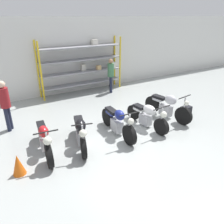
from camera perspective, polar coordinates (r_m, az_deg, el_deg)
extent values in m
plane|color=#9EA3A0|center=(7.23, 1.64, -6.18)|extent=(30.00, 30.00, 0.00)
cube|color=silver|center=(11.09, -13.12, 13.84)|extent=(30.00, 0.08, 3.60)
cylinder|color=gold|center=(10.27, -18.07, 9.81)|extent=(0.08, 0.08, 2.65)
cylinder|color=gold|center=(11.87, 2.10, 12.73)|extent=(0.08, 0.08, 2.65)
cylinder|color=gold|center=(10.79, -18.81, 10.36)|extent=(0.08, 0.08, 2.65)
cylinder|color=gold|center=(12.33, 0.68, 13.16)|extent=(0.08, 0.08, 2.65)
cube|color=gray|center=(11.36, -7.64, 7.47)|extent=(4.16, 0.55, 0.05)
cube|color=gray|center=(11.21, -7.81, 10.41)|extent=(4.16, 0.55, 0.05)
cube|color=gray|center=(11.09, -7.99, 13.43)|extent=(4.16, 0.55, 0.05)
cube|color=gray|center=(11.00, -8.17, 16.51)|extent=(4.16, 0.55, 0.05)
cube|color=tan|center=(11.44, -3.52, 11.53)|extent=(0.22, 0.21, 0.21)
cube|color=silver|center=(11.47, -4.59, 17.74)|extent=(0.30, 0.24, 0.26)
cube|color=silver|center=(11.34, -7.52, 11.49)|extent=(0.24, 0.21, 0.30)
cube|color=silver|center=(11.84, 0.38, 12.22)|extent=(0.23, 0.27, 0.30)
cylinder|color=black|center=(5.94, -16.08, -10.94)|extent=(0.20, 0.65, 0.64)
cylinder|color=black|center=(7.17, -18.05, -4.83)|extent=(0.20, 0.65, 0.64)
cube|color=#ADADB2|center=(6.61, -17.20, -7.63)|extent=(0.29, 0.44, 0.34)
ellipsoid|color=#B2191E|center=(6.24, -17.45, -4.89)|extent=(0.31, 0.45, 0.31)
cube|color=black|center=(6.69, -18.02, -3.40)|extent=(0.27, 0.52, 0.10)
cube|color=#B2191E|center=(6.82, -18.04, -3.72)|extent=(0.23, 0.37, 0.12)
cylinder|color=#ADADB2|center=(5.78, -16.49, -8.09)|extent=(0.06, 0.06, 0.67)
sphere|color=silver|center=(5.65, -16.54, -7.23)|extent=(0.22, 0.22, 0.22)
cylinder|color=black|center=(5.64, -16.94, -5.05)|extent=(0.61, 0.10, 0.04)
cylinder|color=black|center=(6.10, -7.43, -9.30)|extent=(0.29, 0.61, 0.60)
cylinder|color=black|center=(7.29, -8.84, -3.53)|extent=(0.29, 0.61, 0.60)
cube|color=#ADADB2|center=(6.74, -8.23, -6.17)|extent=(0.36, 0.56, 0.43)
ellipsoid|color=black|center=(6.39, -8.28, -3.49)|extent=(0.45, 0.58, 0.37)
cube|color=black|center=(6.86, -8.75, -2.00)|extent=(0.38, 0.51, 0.10)
cube|color=black|center=(6.95, -8.76, -2.46)|extent=(0.30, 0.37, 0.12)
cylinder|color=#ADADB2|center=(5.94, -7.63, -6.39)|extent=(0.06, 0.06, 0.70)
sphere|color=silver|center=(5.81, -7.61, -5.56)|extent=(0.21, 0.21, 0.21)
cylinder|color=black|center=(5.80, -7.85, -3.27)|extent=(0.55, 0.20, 0.04)
cylinder|color=black|center=(6.65, 4.56, -6.00)|extent=(0.17, 0.64, 0.64)
cylinder|color=black|center=(7.76, -1.18, -1.32)|extent=(0.17, 0.64, 0.64)
cube|color=#ADADB2|center=(7.24, 1.26, -3.55)|extent=(0.26, 0.48, 0.39)
ellipsoid|color=navy|center=(6.91, 1.99, -0.82)|extent=(0.30, 0.45, 0.33)
cube|color=black|center=(7.36, -0.11, 0.37)|extent=(0.26, 0.61, 0.10)
cube|color=navy|center=(7.44, -0.31, -0.12)|extent=(0.21, 0.43, 0.12)
cylinder|color=#ADADB2|center=(6.50, 4.56, -3.33)|extent=(0.05, 0.05, 0.68)
sphere|color=silver|center=(6.38, 4.94, -2.45)|extent=(0.19, 0.19, 0.19)
cylinder|color=black|center=(6.37, 4.52, -0.51)|extent=(0.65, 0.07, 0.04)
cylinder|color=black|center=(7.33, 12.72, -3.80)|extent=(0.17, 0.58, 0.57)
cylinder|color=black|center=(8.24, 5.62, -0.10)|extent=(0.17, 0.58, 0.57)
cube|color=#ADADB2|center=(7.81, 8.70, -1.91)|extent=(0.27, 0.45, 0.36)
ellipsoid|color=silver|center=(7.53, 9.77, 0.51)|extent=(0.33, 0.56, 0.35)
cube|color=black|center=(7.90, 7.14, 1.40)|extent=(0.27, 0.47, 0.10)
cube|color=silver|center=(7.97, 6.83, 0.94)|extent=(0.23, 0.33, 0.12)
cylinder|color=#ADADB2|center=(7.20, 12.84, -1.40)|extent=(0.05, 0.05, 0.66)
sphere|color=silver|center=(7.11, 13.34, -0.66)|extent=(0.21, 0.21, 0.21)
cylinder|color=black|center=(7.09, 12.91, 1.11)|extent=(0.72, 0.08, 0.04)
cylinder|color=black|center=(8.22, 18.13, -0.97)|extent=(0.22, 0.68, 0.67)
cylinder|color=black|center=(9.00, 10.49, 2.04)|extent=(0.22, 0.68, 0.67)
cube|color=#ADADB2|center=(8.63, 13.86, 0.50)|extent=(0.29, 0.52, 0.41)
ellipsoid|color=#B7B7BF|center=(8.36, 15.08, 3.10)|extent=(0.36, 0.52, 0.35)
cube|color=black|center=(8.68, 12.22, 3.79)|extent=(0.32, 0.58, 0.10)
cube|color=#B7B7BF|center=(8.75, 11.89, 3.34)|extent=(0.26, 0.41, 0.12)
cylinder|color=#ADADB2|center=(8.09, 18.33, 1.36)|extent=(0.06, 0.06, 0.71)
sphere|color=silver|center=(8.00, 18.88, 2.21)|extent=(0.17, 0.17, 0.17)
cylinder|color=black|center=(7.98, 18.48, 3.79)|extent=(0.67, 0.13, 0.04)
cylinder|color=#1E2338|center=(11.30, -0.36, 7.37)|extent=(0.13, 0.13, 0.82)
cylinder|color=#1E2338|center=(11.13, -0.26, 7.11)|extent=(0.13, 0.13, 0.82)
cylinder|color=#3F724C|center=(11.03, -0.32, 10.88)|extent=(0.42, 0.42, 0.65)
sphere|color=#9E7051|center=(10.94, -0.32, 13.10)|extent=(0.22, 0.22, 0.22)
cylinder|color=#1E2338|center=(8.26, -25.18, -1.32)|extent=(0.13, 0.13, 0.84)
cylinder|color=#1E2338|center=(8.11, -25.64, -1.86)|extent=(0.13, 0.13, 0.84)
cylinder|color=maroon|center=(7.92, -26.36, 3.35)|extent=(0.44, 0.44, 0.67)
sphere|color=beige|center=(7.79, -26.95, 6.43)|extent=(0.23, 0.23, 0.23)
cube|color=black|center=(9.29, 18.76, 0.54)|extent=(0.44, 0.26, 0.28)
cone|color=orange|center=(5.96, -23.32, -12.52)|extent=(0.32, 0.32, 0.55)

